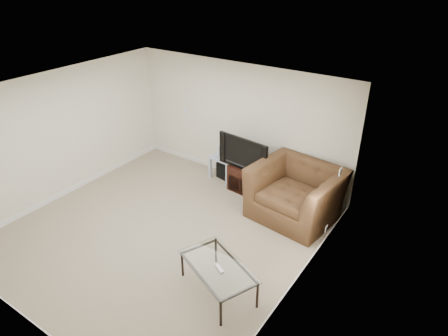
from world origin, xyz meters
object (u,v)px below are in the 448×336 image
Objects in this scene: side_table at (226,166)px; coffee_table at (218,278)px; tv_stand at (246,178)px; subwoofer at (228,170)px; recliner at (296,185)px; television at (246,152)px.

side_table is 0.46× the size of coffee_table.
tv_stand is 0.56× the size of coffee_table.
subwoofer is at bearing 27.10° from side_table.
side_table is 3.39m from coffee_table.
coffee_table is at bearing -84.77° from recliner.
coffee_table is at bearing -59.63° from television.
television reaches higher than side_table.
tv_stand reaches higher than subwoofer.
tv_stand reaches higher than coffee_table.
tv_stand is 0.44× the size of recliner.
television is 3.03× the size of subwoofer.
television reaches higher than tv_stand.
subwoofer is (-0.62, 0.28, -0.70)m from television.
recliner is at bearing -4.78° from television.
recliner reaches higher than coffee_table.
recliner is at bearing -7.51° from tv_stand.
tv_stand is 1.86× the size of subwoofer.
recliner is (1.88, -0.51, 0.40)m from side_table.
subwoofer is 1.98m from recliner.
television is (-0.00, -0.03, 0.61)m from tv_stand.
subwoofer is 3.39m from coffee_table.
subwoofer is at bearing 171.23° from recliner.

